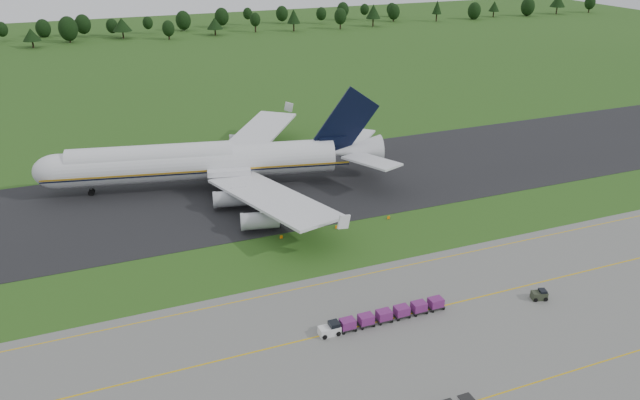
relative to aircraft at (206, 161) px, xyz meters
name	(u,v)px	position (x,y,z in m)	size (l,w,h in m)	color
ground	(329,248)	(12.94, -33.64, -5.68)	(600.00, 600.00, 0.00)	#264D17
apron	(436,372)	(12.94, -67.64, -5.65)	(300.00, 52.00, 0.06)	slate
taxiway	(276,188)	(12.94, -5.64, -5.64)	(300.00, 40.00, 0.08)	black
apron_markings	(408,339)	(12.94, -60.62, -5.61)	(300.00, 30.20, 0.01)	gold
tree_line	(149,26)	(14.21, 186.70, 0.42)	(525.70, 20.30, 11.98)	black
aircraft	(206,161)	(0.00, 0.00, 0.00)	(71.12, 67.57, 19.89)	silver
baggage_train	(382,316)	(11.54, -55.76, -4.73)	(18.74, 1.70, 1.63)	silver
utility_cart	(539,295)	(35.25, -59.25, -5.04)	(2.44, 1.85, 1.19)	#2D3324
edge_markers	(337,227)	(17.10, -27.33, -5.40)	(21.31, 0.30, 0.60)	orange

